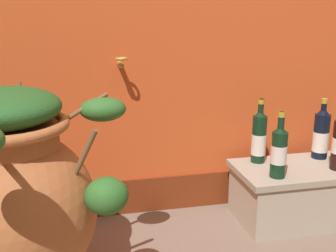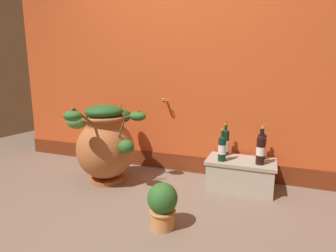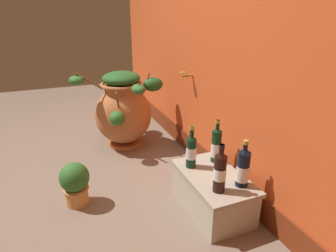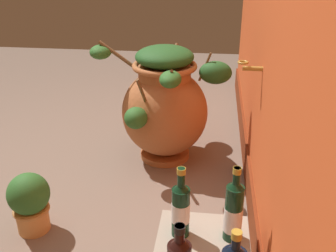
{
  "view_description": "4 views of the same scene",
  "coord_description": "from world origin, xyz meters",
  "px_view_note": "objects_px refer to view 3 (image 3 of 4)",
  "views": [
    {
      "loc": [
        -0.38,
        -0.87,
        1.02
      ],
      "look_at": [
        -0.04,
        0.62,
        0.59
      ],
      "focal_mm": 44.21,
      "sensor_mm": 36.0,
      "label": 1
    },
    {
      "loc": [
        0.87,
        -1.55,
        1.03
      ],
      "look_at": [
        -0.03,
        0.76,
        0.57
      ],
      "focal_mm": 27.44,
      "sensor_mm": 36.0,
      "label": 2
    },
    {
      "loc": [
        2.09,
        -0.07,
        1.31
      ],
      "look_at": [
        0.1,
        0.74,
        0.45
      ],
      "focal_mm": 30.35,
      "sensor_mm": 36.0,
      "label": 3
    },
    {
      "loc": [
        1.74,
        0.86,
        1.35
      ],
      "look_at": [
        -0.04,
        0.64,
        0.51
      ],
      "focal_mm": 41.35,
      "sensor_mm": 36.0,
      "label": 4
    }
  ],
  "objects_px": {
    "wine_bottle_right": "(220,171)",
    "wine_bottle_middle": "(243,168)",
    "wine_bottle_back": "(191,150)",
    "potted_shrub": "(75,183)",
    "wine_bottle_left": "(216,145)",
    "terracotta_urn": "(123,109)"
  },
  "relations": [
    {
      "from": "terracotta_urn",
      "to": "potted_shrub",
      "type": "xyz_separation_m",
      "value": [
        0.85,
        -0.58,
        -0.22
      ]
    },
    {
      "from": "terracotta_urn",
      "to": "wine_bottle_right",
      "type": "bearing_deg",
      "value": 9.17
    },
    {
      "from": "wine_bottle_right",
      "to": "potted_shrub",
      "type": "bearing_deg",
      "value": -126.5
    },
    {
      "from": "wine_bottle_right",
      "to": "wine_bottle_middle",
      "type": "bearing_deg",
      "value": 88.67
    },
    {
      "from": "wine_bottle_left",
      "to": "potted_shrub",
      "type": "relative_size",
      "value": 0.99
    },
    {
      "from": "terracotta_urn",
      "to": "wine_bottle_right",
      "type": "height_order",
      "value": "terracotta_urn"
    },
    {
      "from": "wine_bottle_right",
      "to": "wine_bottle_back",
      "type": "relative_size",
      "value": 1.02
    },
    {
      "from": "terracotta_urn",
      "to": "wine_bottle_middle",
      "type": "bearing_deg",
      "value": 15.39
    },
    {
      "from": "wine_bottle_right",
      "to": "wine_bottle_back",
      "type": "xyz_separation_m",
      "value": [
        -0.33,
        -0.03,
        -0.01
      ]
    },
    {
      "from": "wine_bottle_right",
      "to": "wine_bottle_left",
      "type": "bearing_deg",
      "value": 151.84
    },
    {
      "from": "wine_bottle_right",
      "to": "terracotta_urn",
      "type": "bearing_deg",
      "value": -170.83
    },
    {
      "from": "wine_bottle_back",
      "to": "potted_shrub",
      "type": "bearing_deg",
      "value": -108.87
    },
    {
      "from": "wine_bottle_right",
      "to": "potted_shrub",
      "type": "relative_size",
      "value": 0.97
    },
    {
      "from": "wine_bottle_left",
      "to": "potted_shrub",
      "type": "height_order",
      "value": "wine_bottle_left"
    },
    {
      "from": "wine_bottle_left",
      "to": "wine_bottle_middle",
      "type": "xyz_separation_m",
      "value": [
        0.34,
        -0.01,
        -0.0
      ]
    },
    {
      "from": "wine_bottle_left",
      "to": "wine_bottle_middle",
      "type": "distance_m",
      "value": 0.34
    },
    {
      "from": "terracotta_urn",
      "to": "wine_bottle_middle",
      "type": "height_order",
      "value": "terracotta_urn"
    },
    {
      "from": "wine_bottle_right",
      "to": "wine_bottle_back",
      "type": "height_order",
      "value": "wine_bottle_right"
    },
    {
      "from": "wine_bottle_middle",
      "to": "wine_bottle_left",
      "type": "bearing_deg",
      "value": 177.81
    },
    {
      "from": "wine_bottle_back",
      "to": "wine_bottle_left",
      "type": "bearing_deg",
      "value": 91.02
    },
    {
      "from": "terracotta_urn",
      "to": "wine_bottle_back",
      "type": "xyz_separation_m",
      "value": [
        1.12,
        0.21,
        0.02
      ]
    },
    {
      "from": "potted_shrub",
      "to": "wine_bottle_middle",
      "type": "bearing_deg",
      "value": 58.29
    }
  ]
}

